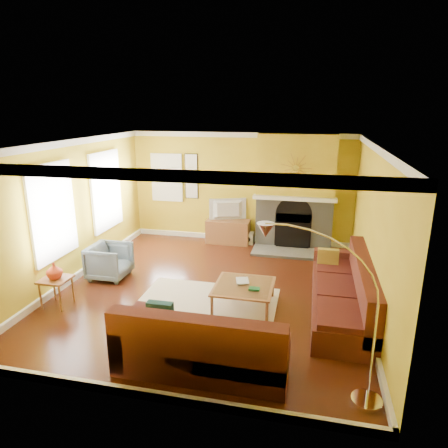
% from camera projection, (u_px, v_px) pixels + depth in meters
% --- Properties ---
extents(floor, '(5.50, 6.00, 0.02)m').
position_uv_depth(floor, '(211.00, 290.00, 7.45)').
color(floor, '#592512').
rests_on(floor, ground).
extents(ceiling, '(5.50, 6.00, 0.02)m').
position_uv_depth(ceiling, '(209.00, 142.00, 6.68)').
color(ceiling, white).
rests_on(ceiling, ground).
extents(wall_back, '(5.50, 0.02, 2.70)m').
position_uv_depth(wall_back, '(240.00, 188.00, 9.88)').
color(wall_back, gold).
rests_on(wall_back, ground).
extents(wall_front, '(5.50, 0.02, 2.70)m').
position_uv_depth(wall_front, '(139.00, 295.00, 4.24)').
color(wall_front, gold).
rests_on(wall_front, ground).
extents(wall_left, '(0.02, 6.00, 2.70)m').
position_uv_depth(wall_left, '(71.00, 212.00, 7.64)').
color(wall_left, gold).
rests_on(wall_left, ground).
extents(wall_right, '(0.02, 6.00, 2.70)m').
position_uv_depth(wall_right, '(374.00, 230.00, 6.48)').
color(wall_right, gold).
rests_on(wall_right, ground).
extents(baseboard, '(5.50, 6.00, 0.12)m').
position_uv_depth(baseboard, '(211.00, 287.00, 7.43)').
color(baseboard, white).
rests_on(baseboard, floor).
extents(crown_molding, '(5.50, 6.00, 0.12)m').
position_uv_depth(crown_molding, '(209.00, 146.00, 6.70)').
color(crown_molding, white).
rests_on(crown_molding, ceiling).
extents(window_left_near, '(0.06, 1.22, 1.72)m').
position_uv_depth(window_left_near, '(106.00, 191.00, 8.81)').
color(window_left_near, white).
rests_on(window_left_near, wall_left).
extents(window_left_far, '(0.06, 1.22, 1.72)m').
position_uv_depth(window_left_far, '(52.00, 212.00, 7.03)').
color(window_left_far, white).
rests_on(window_left_far, wall_left).
extents(window_back, '(0.82, 0.06, 1.22)m').
position_uv_depth(window_back, '(167.00, 177.00, 10.18)').
color(window_back, white).
rests_on(window_back, wall_back).
extents(wall_art, '(0.34, 0.04, 1.14)m').
position_uv_depth(wall_art, '(191.00, 176.00, 10.03)').
color(wall_art, white).
rests_on(wall_art, wall_back).
extents(fireplace, '(1.80, 0.40, 2.70)m').
position_uv_depth(fireplace, '(295.00, 192.00, 9.40)').
color(fireplace, gray).
rests_on(fireplace, floor).
extents(mantel, '(1.92, 0.22, 0.08)m').
position_uv_depth(mantel, '(294.00, 198.00, 9.20)').
color(mantel, white).
rests_on(mantel, fireplace).
extents(hearth, '(1.80, 0.70, 0.06)m').
position_uv_depth(hearth, '(291.00, 253.00, 9.26)').
color(hearth, gray).
rests_on(hearth, floor).
extents(sunburst, '(0.70, 0.04, 0.70)m').
position_uv_depth(sunburst, '(296.00, 168.00, 9.02)').
color(sunburst, olive).
rests_on(sunburst, fireplace).
extents(rug, '(2.40, 1.80, 0.02)m').
position_uv_depth(rug, '(205.00, 305.00, 6.85)').
color(rug, beige).
rests_on(rug, floor).
extents(sectional_sofa, '(3.37, 3.78, 0.90)m').
position_uv_depth(sectional_sofa, '(262.00, 292.00, 6.33)').
color(sectional_sofa, '#5A241C').
rests_on(sectional_sofa, floor).
extents(coffee_table, '(0.99, 0.99, 0.39)m').
position_uv_depth(coffee_table, '(244.00, 295.00, 6.78)').
color(coffee_table, white).
rests_on(coffee_table, floor).
extents(media_console, '(1.06, 0.48, 0.59)m').
position_uv_depth(media_console, '(228.00, 231.00, 9.96)').
color(media_console, '#955E36').
rests_on(media_console, floor).
extents(tv, '(0.91, 0.43, 0.53)m').
position_uv_depth(tv, '(228.00, 210.00, 9.80)').
color(tv, black).
rests_on(tv, media_console).
extents(subwoofer, '(0.28, 0.28, 0.28)m').
position_uv_depth(subwoofer, '(248.00, 238.00, 9.96)').
color(subwoofer, white).
rests_on(subwoofer, floor).
extents(armchair, '(0.75, 0.73, 0.69)m').
position_uv_depth(armchair, '(110.00, 261.00, 7.89)').
color(armchair, slate).
rests_on(armchair, floor).
extents(side_table, '(0.46, 0.46, 0.51)m').
position_uv_depth(side_table, '(57.00, 292.00, 6.78)').
color(side_table, '#955E36').
rests_on(side_table, floor).
extents(vase, '(0.27, 0.27, 0.28)m').
position_uv_depth(vase, '(54.00, 271.00, 6.67)').
color(vase, red).
rests_on(vase, side_table).
extents(book, '(0.28, 0.33, 0.03)m').
position_uv_depth(book, '(236.00, 281.00, 6.85)').
color(book, white).
rests_on(book, coffee_table).
extents(arc_lamp, '(1.33, 0.36, 2.08)m').
position_uv_depth(arc_lamp, '(322.00, 317.00, 4.42)').
color(arc_lamp, silver).
rests_on(arc_lamp, floor).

